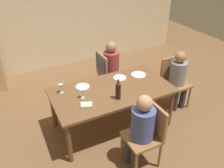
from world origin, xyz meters
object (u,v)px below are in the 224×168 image
Objects in this scene: person_man_bearded at (178,76)px; dinner_plate_host at (120,78)px; dinner_plate_guest_left at (138,75)px; person_woman_host at (141,127)px; wine_glass_near_left at (82,92)px; dinner_plate_guest_right at (83,87)px; chair_near at (147,132)px; chair_right_end at (173,79)px; handbag at (126,85)px; wine_glass_centre at (61,87)px; person_man_guest at (112,65)px; dining_table at (112,93)px; chair_far_right at (105,69)px; wine_bottle_tall_green at (118,90)px.

dinner_plate_host is (-1.04, 0.29, 0.09)m from person_man_bearded.
dinner_plate_host and dinner_plate_guest_left have the same top height.
dinner_plate_host is at bearing -14.92° from person_woman_host.
wine_glass_near_left reaches higher than dinner_plate_guest_right.
chair_right_end is at bearing -51.91° from chair_near.
dinner_plate_guest_right reaches higher than handbag.
person_man_bearded is (1.34, 0.85, -0.01)m from person_woman_host.
handbag is (1.50, 0.61, -0.72)m from wine_glass_centre.
person_man_bearded is 5.00× the size of dinner_plate_guest_right.
wine_glass_centre is at bearing -5.02° from chair_right_end.
person_man_guest reaches higher than dinner_plate_guest_left.
person_man_guest reaches higher than chair_right_end.
dinner_plate_guest_left is (0.34, -0.05, 0.00)m from dinner_plate_host.
dinner_plate_guest_left is (1.11, 0.22, -0.10)m from wine_glass_near_left.
chair_far_right reaches higher than dining_table.
wine_bottle_tall_green reaches higher than dinner_plate_guest_right.
wine_glass_near_left reaches higher than dining_table.
dinner_plate_guest_left is (0.62, 0.21, 0.08)m from dining_table.
handbag is (-0.55, 0.90, -0.53)m from person_man_bearded.
chair_far_right is at bearing 71.22° from dining_table.
wine_glass_near_left is 1.00× the size of wine_glass_centre.
handbag is at bearing -55.37° from chair_right_end.
wine_glass_near_left is (-0.46, 0.25, -0.04)m from wine_bottle_tall_green.
wine_glass_centre is (-0.70, 0.52, -0.04)m from wine_bottle_tall_green.
wine_bottle_tall_green is 0.81m from dinner_plate_guest_left.
wine_glass_centre is at bearing 143.15° from wine_bottle_tall_green.
handbag is at bearing -24.44° from person_woman_host.
handbag is (0.77, 0.88, -0.54)m from dining_table.
wine_glass_near_left is at bearing -41.61° from chair_far_right.
dinner_plate_guest_right is at bearing 17.51° from person_woman_host.
dinner_plate_guest_left is at bearing 11.15° from wine_glass_near_left.
dinner_plate_guest_right is (-0.69, -0.61, 0.13)m from chair_far_right.
wine_bottle_tall_green is 2.15× the size of wine_glass_centre.
chair_near reaches higher than handbag.
wine_bottle_tall_green is 1.45× the size of dinner_plate_host.
dinner_plate_guest_left is at bearing -9.87° from chair_right_end.
person_woman_host reaches higher than chair_right_end.
dining_table is 0.80m from wine_glass_centre.
person_woman_host is at bearing -120.63° from dinner_plate_guest_left.
handbag is (1.26, 0.89, -0.72)m from wine_glass_near_left.
dinner_plate_guest_right is at bearing 179.28° from dinner_plate_host.
wine_glass_centre is 0.58× the size of dinner_plate_guest_left.
wine_glass_near_left reaches higher than handbag.
chair_right_end is at bearing 52.21° from chair_far_right.
chair_far_right is at bearing 88.11° from dinner_plate_host.
chair_far_right is 0.83× the size of person_man_bearded.
chair_far_right is 0.68m from handbag.
dinner_plate_guest_right is at bearing 145.09° from dining_table.
chair_near is 4.17× the size of dinner_plate_guest_right.
dining_table is 2.04× the size of chair_right_end.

